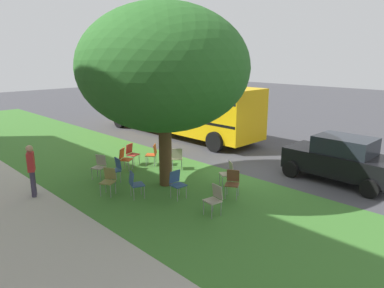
{
  "coord_description": "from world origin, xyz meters",
  "views": [
    {
      "loc": [
        -7.57,
        10.5,
        4.4
      ],
      "look_at": [
        1.98,
        1.1,
        1.02
      ],
      "focal_mm": 32.9,
      "sensor_mm": 36.0,
      "label": 1
    }
  ],
  "objects_px": {
    "chair_5": "(115,168)",
    "chair_2": "(100,165)",
    "street_tree": "(164,68)",
    "pedestrian_0": "(32,169)",
    "chair_9": "(131,153)",
    "chair_8": "(125,158)",
    "chair_1": "(177,182)",
    "chair_4": "(135,183)",
    "chair_10": "(177,157)",
    "chair_6": "(153,153)",
    "chair_0": "(214,198)",
    "school_bus": "(177,104)",
    "chair_3": "(228,172)",
    "chair_7": "(232,181)",
    "chair_11": "(109,179)",
    "parked_car": "(340,159)"
  },
  "relations": [
    {
      "from": "chair_7",
      "to": "chair_2",
      "type": "bearing_deg",
      "value": 25.13
    },
    {
      "from": "chair_2",
      "to": "chair_11",
      "type": "height_order",
      "value": "same"
    },
    {
      "from": "chair_4",
      "to": "chair_5",
      "type": "distance_m",
      "value": 1.73
    },
    {
      "from": "chair_7",
      "to": "chair_4",
      "type": "bearing_deg",
      "value": 47.34
    },
    {
      "from": "chair_8",
      "to": "parked_car",
      "type": "height_order",
      "value": "parked_car"
    },
    {
      "from": "chair_2",
      "to": "chair_5",
      "type": "distance_m",
      "value": 0.76
    },
    {
      "from": "chair_1",
      "to": "chair_6",
      "type": "relative_size",
      "value": 1.0
    },
    {
      "from": "chair_5",
      "to": "chair_2",
      "type": "bearing_deg",
      "value": 15.99
    },
    {
      "from": "chair_6",
      "to": "chair_4",
      "type": "bearing_deg",
      "value": 132.47
    },
    {
      "from": "chair_9",
      "to": "school_bus",
      "type": "xyz_separation_m",
      "value": [
        2.96,
        -5.24,
        1.24
      ]
    },
    {
      "from": "school_bus",
      "to": "pedestrian_0",
      "type": "bearing_deg",
      "value": 110.51
    },
    {
      "from": "chair_1",
      "to": "chair_4",
      "type": "relative_size",
      "value": 1.0
    },
    {
      "from": "chair_0",
      "to": "chair_9",
      "type": "height_order",
      "value": "same"
    },
    {
      "from": "chair_11",
      "to": "pedestrian_0",
      "type": "xyz_separation_m",
      "value": [
        1.57,
        1.8,
        0.41
      ]
    },
    {
      "from": "school_bus",
      "to": "chair_0",
      "type": "bearing_deg",
      "value": 143.42
    },
    {
      "from": "chair_8",
      "to": "chair_9",
      "type": "bearing_deg",
      "value": -56.59
    },
    {
      "from": "chair_3",
      "to": "chair_11",
      "type": "bearing_deg",
      "value": 56.15
    },
    {
      "from": "chair_10",
      "to": "chair_11",
      "type": "xyz_separation_m",
      "value": [
        -0.36,
        3.32,
        0.0
      ]
    },
    {
      "from": "chair_1",
      "to": "chair_2",
      "type": "xyz_separation_m",
      "value": [
        3.33,
        0.8,
        0.0
      ]
    },
    {
      "from": "chair_2",
      "to": "chair_3",
      "type": "relative_size",
      "value": 1.0
    },
    {
      "from": "chair_3",
      "to": "chair_4",
      "type": "height_order",
      "value": "same"
    },
    {
      "from": "chair_9",
      "to": "chair_5",
      "type": "bearing_deg",
      "value": 129.18
    },
    {
      "from": "chair_4",
      "to": "chair_11",
      "type": "relative_size",
      "value": 1.0
    },
    {
      "from": "chair_6",
      "to": "chair_9",
      "type": "distance_m",
      "value": 0.88
    },
    {
      "from": "chair_11",
      "to": "chair_6",
      "type": "bearing_deg",
      "value": -63.48
    },
    {
      "from": "chair_4",
      "to": "pedestrian_0",
      "type": "relative_size",
      "value": 0.52
    },
    {
      "from": "chair_11",
      "to": "school_bus",
      "type": "xyz_separation_m",
      "value": [
        5.11,
        -7.64,
        1.24
      ]
    },
    {
      "from": "street_tree",
      "to": "chair_10",
      "type": "relative_size",
      "value": 6.9
    },
    {
      "from": "chair_0",
      "to": "chair_11",
      "type": "height_order",
      "value": "same"
    },
    {
      "from": "parked_car",
      "to": "chair_0",
      "type": "bearing_deg",
      "value": 76.42
    },
    {
      "from": "chair_4",
      "to": "school_bus",
      "type": "xyz_separation_m",
      "value": [
        5.96,
        -7.21,
        1.24
      ]
    },
    {
      "from": "chair_2",
      "to": "chair_5",
      "type": "xyz_separation_m",
      "value": [
        -0.73,
        -0.21,
        0.0
      ]
    },
    {
      "from": "chair_10",
      "to": "parked_car",
      "type": "xyz_separation_m",
      "value": [
        -5.06,
        -3.27,
        0.32
      ]
    },
    {
      "from": "chair_10",
      "to": "chair_11",
      "type": "distance_m",
      "value": 3.34
    },
    {
      "from": "chair_2",
      "to": "chair_5",
      "type": "bearing_deg",
      "value": -164.01
    },
    {
      "from": "chair_2",
      "to": "chair_8",
      "type": "relative_size",
      "value": 1.0
    },
    {
      "from": "chair_3",
      "to": "school_bus",
      "type": "bearing_deg",
      "value": -30.4
    },
    {
      "from": "school_bus",
      "to": "pedestrian_0",
      "type": "relative_size",
      "value": 6.15
    },
    {
      "from": "street_tree",
      "to": "chair_9",
      "type": "xyz_separation_m",
      "value": [
        2.76,
        -0.5,
        -3.48
      ]
    },
    {
      "from": "chair_8",
      "to": "chair_7",
      "type": "bearing_deg",
      "value": -169.02
    },
    {
      "from": "chair_1",
      "to": "chair_7",
      "type": "height_order",
      "value": "same"
    },
    {
      "from": "street_tree",
      "to": "pedestrian_0",
      "type": "relative_size",
      "value": 3.6
    },
    {
      "from": "chair_0",
      "to": "chair_1",
      "type": "bearing_deg",
      "value": -2.64
    },
    {
      "from": "chair_1",
      "to": "pedestrian_0",
      "type": "distance_m",
      "value": 4.63
    },
    {
      "from": "parked_car",
      "to": "chair_6",
      "type": "bearing_deg",
      "value": 30.26
    },
    {
      "from": "chair_10",
      "to": "chair_4",
      "type": "bearing_deg",
      "value": 112.69
    },
    {
      "from": "chair_2",
      "to": "chair_10",
      "type": "bearing_deg",
      "value": -113.88
    },
    {
      "from": "chair_6",
      "to": "chair_8",
      "type": "relative_size",
      "value": 1.0
    },
    {
      "from": "chair_7",
      "to": "school_bus",
      "type": "relative_size",
      "value": 0.08
    },
    {
      "from": "chair_4",
      "to": "chair_10",
      "type": "bearing_deg",
      "value": -67.31
    }
  ]
}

